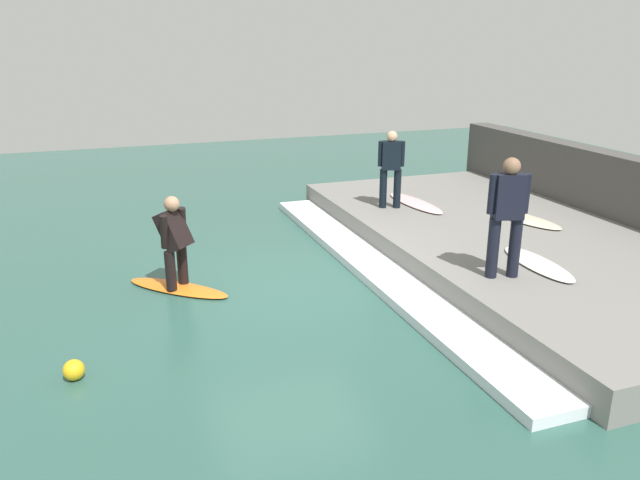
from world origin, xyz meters
TOP-DOWN VIEW (x-y plane):
  - ground_plane at (0.00, 0.00)m, footprint 28.00×28.00m
  - concrete_ledge at (4.08, 0.00)m, footprint 4.40×9.26m
  - back_wall at (6.53, 0.00)m, footprint 0.50×9.73m
  - wave_foam_crest at (1.52, 0.00)m, footprint 0.72×8.80m
  - surfboard_riding at (-1.62, 0.45)m, footprint 1.59×1.55m
  - surfer_riding at (-1.62, 0.45)m, footprint 0.60×0.60m
  - surfer_waiting_near at (2.65, -1.72)m, footprint 0.56×0.35m
  - surfboard_waiting_near at (3.44, -1.53)m, footprint 0.61×1.64m
  - surfer_waiting_far at (2.79, 2.18)m, footprint 0.49×0.34m
  - surfboard_waiting_far at (3.39, 2.22)m, footprint 0.61×1.85m
  - surfboard_spare at (4.75, 0.55)m, footprint 0.87×1.75m
  - marker_buoy at (-3.08, -1.81)m, footprint 0.24×0.24m

SIDE VIEW (x-z plane):
  - ground_plane at x=0.00m, z-range 0.00..0.00m
  - surfboard_riding at x=-1.62m, z-range 0.00..0.06m
  - wave_foam_crest at x=1.52m, z-range 0.00..0.14m
  - marker_buoy at x=-3.08m, z-range 0.00..0.24m
  - concrete_ledge at x=4.08m, z-range 0.00..0.45m
  - surfboard_waiting_near at x=3.44m, z-range 0.45..0.51m
  - surfboard_waiting_far at x=3.39m, z-range 0.45..0.51m
  - surfboard_spare at x=4.75m, z-range 0.45..0.51m
  - back_wall at x=6.53m, z-range 0.00..1.61m
  - surfer_riding at x=-1.62m, z-range 0.13..1.55m
  - surfer_waiting_far at x=2.79m, z-range 0.54..2.07m
  - surfer_waiting_near at x=2.65m, z-range 0.56..2.27m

